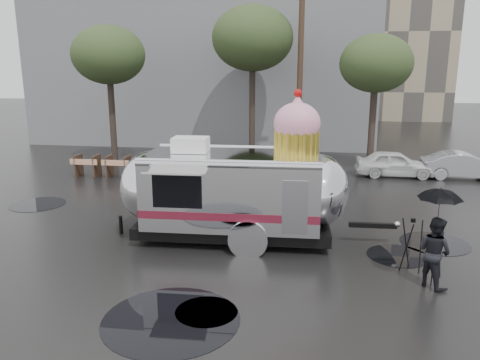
# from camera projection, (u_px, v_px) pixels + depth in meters

# --- Properties ---
(ground) EXTENTS (120.00, 120.00, 0.00)m
(ground) POSITION_uv_depth(u_px,v_px,m) (177.00, 281.00, 11.12)
(ground) COLOR black
(ground) RESTS_ON ground
(puddles) EXTENTS (15.50, 9.54, 0.01)m
(puddles) POSITION_uv_depth(u_px,v_px,m) (222.00, 262.00, 12.20)
(puddles) COLOR black
(puddles) RESTS_ON ground
(grey_building) EXTENTS (22.00, 12.00, 13.00)m
(grey_building) POSITION_uv_depth(u_px,v_px,m) (212.00, 44.00, 33.23)
(grey_building) COLOR slate
(grey_building) RESTS_ON ground
(utility_pole) EXTENTS (1.60, 0.28, 9.00)m
(utility_pole) POSITION_uv_depth(u_px,v_px,m) (300.00, 74.00, 23.15)
(utility_pole) COLOR #473323
(utility_pole) RESTS_ON ground
(tree_left) EXTENTS (3.64, 3.64, 6.95)m
(tree_left) POSITION_uv_depth(u_px,v_px,m) (108.00, 56.00, 23.31)
(tree_left) COLOR #382D26
(tree_left) RESTS_ON ground
(tree_mid) EXTENTS (4.20, 4.20, 8.03)m
(tree_mid) POSITION_uv_depth(u_px,v_px,m) (253.00, 39.00, 24.05)
(tree_mid) COLOR #382D26
(tree_mid) RESTS_ON ground
(tree_right) EXTENTS (3.36, 3.36, 6.42)m
(tree_right) POSITION_uv_depth(u_px,v_px,m) (376.00, 64.00, 21.60)
(tree_right) COLOR #382D26
(tree_right) RESTS_ON ground
(barricade_row) EXTENTS (4.30, 0.80, 1.00)m
(barricade_row) POSITION_uv_depth(u_px,v_px,m) (118.00, 166.00, 21.36)
(barricade_row) COLOR #473323
(barricade_row) RESTS_ON ground
(airstream_trailer) EXTENTS (8.27, 3.27, 4.45)m
(airstream_trailer) POSITION_uv_depth(u_px,v_px,m) (237.00, 187.00, 13.50)
(airstream_trailer) COLOR silver
(airstream_trailer) RESTS_ON ground
(person_right) EXTENTS (0.84, 0.91, 1.67)m
(person_right) POSITION_uv_depth(u_px,v_px,m) (434.00, 252.00, 10.67)
(person_right) COLOR black
(person_right) RESTS_ON ground
(umbrella_black) EXTENTS (1.19, 1.19, 2.36)m
(umbrella_black) POSITION_uv_depth(u_px,v_px,m) (439.00, 205.00, 10.41)
(umbrella_black) COLOR black
(umbrella_black) RESTS_ON ground
(tripod) EXTENTS (0.53, 0.56, 1.36)m
(tripod) POSITION_uv_depth(u_px,v_px,m) (411.00, 240.00, 11.54)
(tripod) COLOR black
(tripod) RESTS_ON ground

